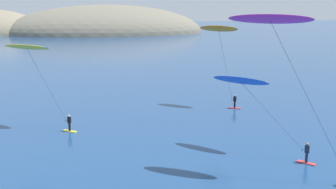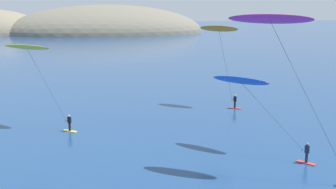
{
  "view_description": "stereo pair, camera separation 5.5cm",
  "coord_description": "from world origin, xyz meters",
  "px_view_note": "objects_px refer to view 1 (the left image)",
  "views": [
    {
      "loc": [
        3.0,
        -9.3,
        12.26
      ],
      "look_at": [
        10.59,
        25.08,
        4.72
      ],
      "focal_mm": 45.0,
      "sensor_mm": 36.0,
      "label": 1
    },
    {
      "loc": [
        3.06,
        -9.31,
        12.26
      ],
      "look_at": [
        10.59,
        25.08,
        4.72
      ],
      "focal_mm": 45.0,
      "sensor_mm": 36.0,
      "label": 2
    }
  ],
  "objects_px": {
    "kitesurfer_yellow": "(30,53)",
    "kitesurfer_blue": "(246,87)",
    "kitesurfer_orange": "(220,35)",
    "kitesurfer_magenta": "(276,31)"
  },
  "relations": [
    {
      "from": "kitesurfer_yellow",
      "to": "kitesurfer_magenta",
      "type": "bearing_deg",
      "value": -43.27
    },
    {
      "from": "kitesurfer_orange",
      "to": "kitesurfer_blue",
      "type": "relative_size",
      "value": 1.37
    },
    {
      "from": "kitesurfer_orange",
      "to": "kitesurfer_yellow",
      "type": "distance_m",
      "value": 21.71
    },
    {
      "from": "kitesurfer_yellow",
      "to": "kitesurfer_blue",
      "type": "xyz_separation_m",
      "value": [
        18.21,
        -11.44,
        -2.04
      ]
    },
    {
      "from": "kitesurfer_yellow",
      "to": "kitesurfer_orange",
      "type": "bearing_deg",
      "value": 11.03
    },
    {
      "from": "kitesurfer_yellow",
      "to": "kitesurfer_blue",
      "type": "distance_m",
      "value": 21.6
    },
    {
      "from": "kitesurfer_orange",
      "to": "kitesurfer_yellow",
      "type": "height_order",
      "value": "kitesurfer_orange"
    },
    {
      "from": "kitesurfer_yellow",
      "to": "kitesurfer_blue",
      "type": "relative_size",
      "value": 1.17
    },
    {
      "from": "kitesurfer_orange",
      "to": "kitesurfer_magenta",
      "type": "bearing_deg",
      "value": -99.16
    },
    {
      "from": "kitesurfer_orange",
      "to": "kitesurfer_blue",
      "type": "xyz_separation_m",
      "value": [
        -3.06,
        -15.59,
        -3.2
      ]
    }
  ]
}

